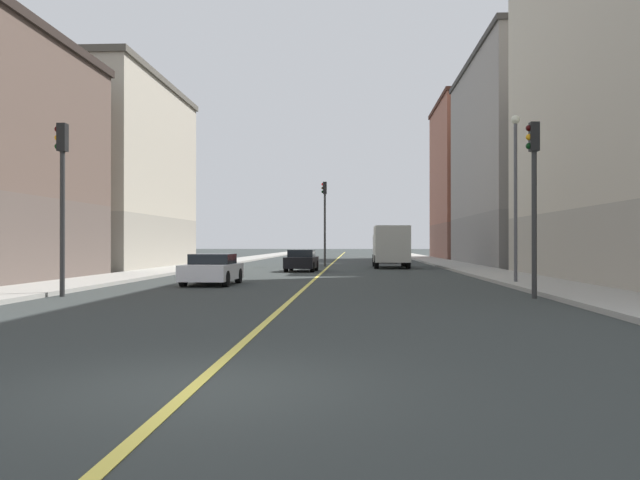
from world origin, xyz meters
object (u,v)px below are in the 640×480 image
(street_lamp_left_near, at_px, (516,180))
(box_truck, at_px, (391,246))
(car_white, at_px, (212,270))
(traffic_light_left_near, at_px, (534,183))
(building_right_midblock, at_px, (89,175))
(building_left_mid, at_px, (540,162))
(car_black, at_px, (302,261))
(car_red, at_px, (386,256))
(traffic_light_median_far, at_px, (325,212))
(building_left_far, at_px, (488,181))
(traffic_light_right_near, at_px, (62,184))

(street_lamp_left_near, height_order, box_truck, street_lamp_left_near)
(car_white, bearing_deg, traffic_light_left_near, -29.38)
(street_lamp_left_near, height_order, car_white, street_lamp_left_near)
(building_right_midblock, distance_m, car_white, 22.93)
(building_left_mid, bearing_deg, car_black, -144.68)
(traffic_light_left_near, xyz_separation_m, car_red, (-2.81, 39.24, -2.96))
(car_red, xyz_separation_m, car_black, (-6.01, -19.04, 0.02))
(building_right_midblock, bearing_deg, traffic_light_left_near, -46.02)
(building_right_midblock, bearing_deg, car_black, -16.90)
(car_black, bearing_deg, box_truck, 48.17)
(traffic_light_median_far, bearing_deg, car_black, -96.26)
(building_left_mid, distance_m, car_red, 15.37)
(street_lamp_left_near, bearing_deg, traffic_light_median_far, 111.31)
(building_left_far, bearing_deg, building_right_midblock, -138.38)
(car_black, bearing_deg, street_lamp_left_near, -53.75)
(building_left_far, height_order, building_right_midblock, building_left_far)
(street_lamp_left_near, xyz_separation_m, car_red, (-3.82, 32.45, -3.68))
(car_red, distance_m, car_white, 33.91)
(street_lamp_left_near, bearing_deg, car_white, -178.43)
(street_lamp_left_near, bearing_deg, building_left_far, 80.44)
(building_left_mid, bearing_deg, car_red, 151.35)
(traffic_light_left_near, relative_size, car_red, 1.27)
(building_right_midblock, height_order, traffic_light_median_far, building_right_midblock)
(traffic_light_median_far, xyz_separation_m, box_truck, (4.77, -2.75, -2.50))
(building_left_mid, distance_m, car_white, 34.17)
(car_red, bearing_deg, car_black, -107.52)
(building_left_far, bearing_deg, traffic_light_median_far, -124.28)
(building_left_mid, xyz_separation_m, car_white, (-20.42, -26.36, -7.50))
(traffic_light_right_near, relative_size, car_red, 1.30)
(building_left_mid, relative_size, building_left_far, 1.27)
(building_left_far, bearing_deg, car_white, -113.24)
(car_red, bearing_deg, box_truck, -91.05)
(building_left_mid, xyz_separation_m, box_truck, (-12.01, -6.14, -6.57))
(car_white, xyz_separation_m, car_black, (2.64, 13.75, 0.02))
(traffic_light_right_near, bearing_deg, street_lamp_left_near, 22.99)
(building_left_mid, relative_size, box_truck, 3.07)
(building_left_far, xyz_separation_m, street_lamp_left_near, (-7.95, -47.23, -4.27))
(car_white, distance_m, box_truck, 21.91)
(building_left_mid, distance_m, traffic_light_left_near, 34.31)
(car_black, bearing_deg, traffic_light_median_far, 83.74)
(box_truck, bearing_deg, car_black, -131.83)
(car_white, height_order, box_truck, box_truck)
(building_left_mid, relative_size, traffic_light_left_near, 3.98)
(car_white, bearing_deg, traffic_light_right_near, -118.74)
(building_left_mid, relative_size, traffic_light_right_near, 3.91)
(building_left_far, height_order, traffic_light_median_far, building_left_far)
(car_red, bearing_deg, building_right_midblock, -145.62)
(traffic_light_right_near, bearing_deg, traffic_light_left_near, 0.00)
(building_left_far, relative_size, box_truck, 2.41)
(street_lamp_left_near, relative_size, car_black, 1.71)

